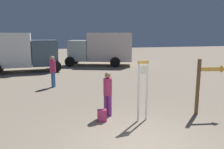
{
  "coord_description": "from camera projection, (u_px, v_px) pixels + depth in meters",
  "views": [
    {
      "loc": [
        -2.1,
        -5.16,
        2.99
      ],
      "look_at": [
        0.3,
        4.29,
        1.2
      ],
      "focal_mm": 36.09,
      "sensor_mm": 36.0,
      "label": 1
    }
  ],
  "objects": [
    {
      "name": "ground_plane",
      "position": [
        141.0,
        148.0,
        5.97
      ],
      "size": [
        80.0,
        80.0,
        0.0
      ],
      "primitive_type": "plane",
      "color": "gray"
    },
    {
      "name": "standing_clock",
      "position": [
        143.0,
        85.0,
        7.64
      ],
      "size": [
        0.41,
        0.14,
        2.1
      ],
      "color": "white",
      "rests_on": "ground_plane"
    },
    {
      "name": "arrow_sign",
      "position": [
        209.0,
        78.0,
        8.25
      ],
      "size": [
        1.13,
        0.35,
        2.08
      ],
      "color": "brown",
      "rests_on": "ground_plane"
    },
    {
      "name": "person_near_clock",
      "position": [
        108.0,
        92.0,
        8.15
      ],
      "size": [
        0.31,
        0.31,
        1.62
      ],
      "color": "#7F308D",
      "rests_on": "ground_plane"
    },
    {
      "name": "backpack",
      "position": [
        102.0,
        116.0,
        7.73
      ],
      "size": [
        0.3,
        0.22,
        0.42
      ],
      "color": "#BF3566",
      "rests_on": "ground_plane"
    },
    {
      "name": "person_distant",
      "position": [
        53.0,
        70.0,
        12.53
      ],
      "size": [
        0.34,
        0.34,
        1.76
      ],
      "color": "#3567A7",
      "rests_on": "ground_plane"
    },
    {
      "name": "box_truck_near",
      "position": [
        15.0,
        51.0,
        17.4
      ],
      "size": [
        6.4,
        2.86,
        3.03
      ],
      "color": "white",
      "rests_on": "ground_plane"
    },
    {
      "name": "box_truck_far",
      "position": [
        103.0,
        48.0,
        21.09
      ],
      "size": [
        6.5,
        4.17,
        3.05
      ],
      "color": "silver",
      "rests_on": "ground_plane"
    }
  ]
}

